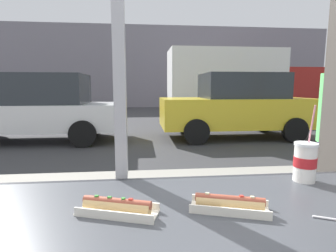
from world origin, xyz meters
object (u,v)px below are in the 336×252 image
Objects in this scene: parked_car_yellow at (237,106)px; box_truck at (237,81)px; hotdog_tray_far at (229,204)px; parked_car_white at (33,108)px; hotdog_tray_near at (117,207)px; soda_cup_right at (305,161)px.

parked_car_yellow is 0.58× the size of box_truck.
hotdog_tray_far is 7.10m from parked_car_white.
parked_car_white is (-3.03, 6.42, -0.15)m from hotdog_tray_far.
soda_cup_right is at bearing 16.23° from hotdog_tray_near.
soda_cup_right is at bearing 30.31° from hotdog_tray_far.
parked_car_yellow reaches higher than parked_car_white.
parked_car_yellow is (2.00, 6.19, -0.19)m from soda_cup_right.
parked_car_white is at bearing 115.23° from hotdog_tray_far.
parked_car_white reaches higher than hotdog_tray_far.
parked_car_yellow is at bearing 69.54° from hotdog_tray_far.
soda_cup_right is 0.79m from hotdog_tray_near.
parked_car_white reaches higher than hotdog_tray_near.
soda_cup_right reaches higher than hotdog_tray_near.
parked_car_white is 0.66× the size of box_truck.
hotdog_tray_near is at bearing -111.81° from box_truck.
box_truck is at bearing 71.01° from soda_cup_right.
box_truck is at bearing 37.13° from parked_car_white.
parked_car_yellow reaches higher than soda_cup_right.
soda_cup_right is at bearing -61.02° from parked_car_white.
hotdog_tray_near is 0.35m from hotdog_tray_far.
parked_car_yellow is at bearing -0.00° from parked_car_white.
hotdog_tray_far is at bearing -149.69° from soda_cup_right.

